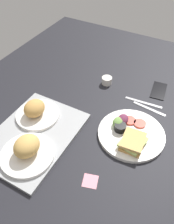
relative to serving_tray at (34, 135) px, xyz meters
The scene contains 10 objects.
ground_plane 26.55cm from the serving_tray, 43.76° to the right, with size 190.00×150.00×3.00cm, color black.
serving_tray is the anchor object (origin of this frame).
bread_plate_near 11.40cm from the serving_tray, 152.42° to the right, with size 21.83×21.83×9.00cm.
bread_plate_far 11.74cm from the serving_tray, 29.20° to the left, with size 20.42×20.42×8.54cm.
plate_with_salad 42.44cm from the serving_tray, 60.94° to the right, with size 29.50×29.50×5.40cm.
espresso_cup 51.10cm from the serving_tray, 13.84° to the right, with size 5.60×5.60×4.00cm, color silver.
fork 57.12cm from the serving_tray, 43.75° to the right, with size 17.00×1.40×0.50cm, color #B7B7BC.
knife 56.74cm from the serving_tray, 38.73° to the right, with size 19.00×1.40×0.50cm, color #B7B7BC.
cell_phone 69.63cm from the serving_tray, 34.70° to the right, with size 14.40×7.20×0.80cm, color black.
sticky_note 32.81cm from the serving_tray, 102.33° to the right, with size 5.60×5.60×0.12cm, color pink.
Camera 1 is at (-63.54, -32.81, 79.60)cm, focal length 36.66 mm.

